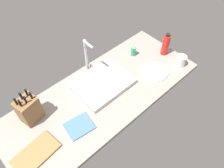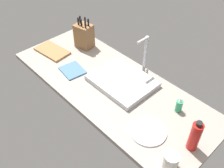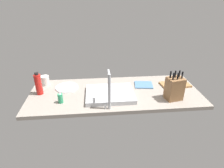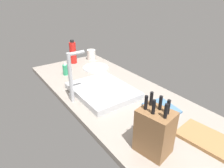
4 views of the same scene
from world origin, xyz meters
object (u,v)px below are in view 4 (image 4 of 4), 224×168
knife_block (154,131)px  dinner_plate (96,68)px  water_bottle (73,52)px  cutting_board (211,141)px  sink_basin (103,90)px  soap_bottle (65,69)px  coffee_mug (91,55)px  faucet (72,75)px  dish_towel (161,108)px

knife_block → dinner_plate: bearing=-28.3°
water_bottle → dinner_plate: size_ratio=0.98×
water_bottle → cutting_board: bearing=-177.9°
sink_basin → dinner_plate: size_ratio=1.97×
soap_bottle → coffee_mug: (20.79, -36.49, 0.11)cm
faucet → soap_bottle: (41.90, -12.68, -13.03)cm
knife_block → soap_bottle: 101.23cm
sink_basin → knife_block: knife_block is taller
faucet → water_bottle: 71.15cm
sink_basin → faucet: size_ratio=1.40×
knife_block → dish_towel: bearing=-66.0°
sink_basin → cutting_board: (-69.23, -15.12, -1.12)cm
water_bottle → sink_basin: bearing=171.3°
sink_basin → cutting_board: 70.87cm
faucet → water_bottle: faucet is taller
faucet → coffee_mug: bearing=-38.1°
faucet → coffee_mug: 80.71cm
soap_bottle → water_bottle: size_ratio=0.52×
coffee_mug → knife_block: bearing=162.1°
sink_basin → knife_block: size_ratio=1.65×
faucet → soap_bottle: 45.67cm
dinner_plate → coffee_mug: 24.94cm
faucet → knife_block: size_ratio=1.18×
faucet → soap_bottle: size_ratio=2.80×
soap_bottle → water_bottle: (22.00, -17.67, 5.46)cm
dish_towel → knife_block: bearing=125.3°
dinner_plate → coffee_mug: bearing=-21.7°
water_bottle → faucet: bearing=154.6°
faucet → dinner_plate: (39.87, -40.09, -17.21)cm
sink_basin → dinner_plate: sink_basin is taller
soap_bottle → dinner_plate: soap_bottle is taller
coffee_mug → dinner_plate: bearing=158.3°
sink_basin → faucet: bearing=83.4°
water_bottle → dinner_plate: 27.67cm
knife_block → coffee_mug: size_ratio=2.74×
knife_block → water_bottle: bearing=-20.8°
dinner_plate → coffee_mug: size_ratio=2.30×
water_bottle → dinner_plate: bearing=-157.9°
sink_basin → cutting_board: bearing=-167.7°
faucet → dinner_plate: faucet is taller
dinner_plate → dish_towel: 78.82cm
dinner_plate → sink_basin: bearing=154.8°
sink_basin → faucet: faucet is taller
knife_block → faucet: bearing=-1.9°
sink_basin → coffee_mug: 71.24cm
knife_block → cutting_board: size_ratio=0.92×
knife_block → coffee_mug: (121.81, -39.43, -5.71)cm
sink_basin → cutting_board: size_ratio=1.52×
dish_towel → faucet: bearing=44.5°
soap_bottle → faucet: bearing=163.2°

